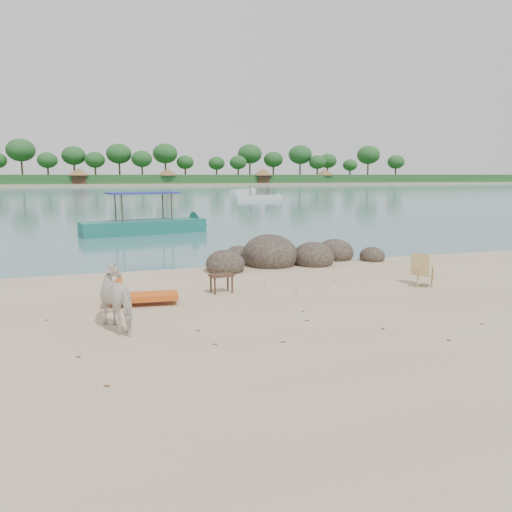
{
  "coord_description": "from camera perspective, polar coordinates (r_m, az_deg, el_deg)",
  "views": [
    {
      "loc": [
        -3.1,
        -9.66,
        2.99
      ],
      "look_at": [
        0.54,
        2.0,
        1.0
      ],
      "focal_mm": 35.0,
      "sensor_mm": 36.0,
      "label": 1
    }
  ],
  "objects": [
    {
      "name": "lounge_chair",
      "position": [
        11.8,
        -12.5,
        -4.27
      ],
      "size": [
        1.87,
        0.78,
        0.55
      ],
      "primitive_type": null,
      "rotation": [
        0.0,
        0.0,
        -0.08
      ],
      "color": "#DF541A",
      "rests_on": "ground"
    },
    {
      "name": "dead_leaves",
      "position": [
        10.52,
        4.26,
        -7.25
      ],
      "size": [
        8.5,
        6.84,
        0.0
      ],
      "color": "brown",
      "rests_on": "ground"
    },
    {
      "name": "boulders",
      "position": [
        16.84,
        3.36,
        -0.1
      ],
      "size": [
        6.43,
        2.99,
        1.38
      ],
      "rotation": [
        0.0,
        0.0,
        0.4
      ],
      "color": "#2E241E",
      "rests_on": "ground"
    },
    {
      "name": "far_scenery",
      "position": [
        146.39,
        -16.32,
        8.94
      ],
      "size": [
        420.0,
        18.0,
        9.5
      ],
      "color": "#1E4C1E",
      "rests_on": "ground"
    },
    {
      "name": "cow",
      "position": [
        10.08,
        -15.17,
        -4.71
      ],
      "size": [
        1.16,
        1.6,
        1.23
      ],
      "primitive_type": "imported",
      "rotation": [
        0.0,
        0.0,
        3.52
      ],
      "color": "beige",
      "rests_on": "ground"
    },
    {
      "name": "far_shore",
      "position": [
        179.71,
        -16.51,
        7.92
      ],
      "size": [
        420.0,
        90.0,
        1.4
      ],
      "primitive_type": "cube",
      "color": "tan",
      "rests_on": "ground"
    },
    {
      "name": "boat_far",
      "position": [
        84.78,
        -1.49,
        7.47
      ],
      "size": [
        5.98,
        5.07,
        0.75
      ],
      "primitive_type": null,
      "rotation": [
        0.0,
        0.0,
        0.66
      ],
      "color": "silver",
      "rests_on": "water"
    },
    {
      "name": "boat_near",
      "position": [
        26.62,
        -12.77,
        6.34
      ],
      "size": [
        7.36,
        3.09,
        3.48
      ],
      "primitive_type": null,
      "rotation": [
        0.0,
        0.0,
        0.21
      ],
      "color": "#19675B",
      "rests_on": "water"
    },
    {
      "name": "deck_chair",
      "position": [
        14.11,
        18.79,
        -1.72
      ],
      "size": [
        0.78,
        0.8,
        0.85
      ],
      "primitive_type": null,
      "rotation": [
        0.0,
        0.0,
        -0.61
      ],
      "color": "#A58752",
      "rests_on": "ground"
    },
    {
      "name": "boat_mid",
      "position": [
        61.86,
        0.34,
        7.83
      ],
      "size": [
        6.14,
        2.56,
        2.92
      ],
      "primitive_type": null,
      "rotation": [
        0.0,
        0.0,
        -0.21
      ],
      "color": "silver",
      "rests_on": "water"
    },
    {
      "name": "water",
      "position": [
        99.75,
        -15.68,
        7.19
      ],
      "size": [
        400.0,
        400.0,
        0.0
      ],
      "primitive_type": "plane",
      "color": "#3D727A",
      "rests_on": "ground"
    },
    {
      "name": "side_table",
      "position": [
        12.71,
        -3.96,
        -3.29
      ],
      "size": [
        0.63,
        0.46,
        0.47
      ],
      "primitive_type": null,
      "rotation": [
        0.0,
        0.0,
        0.16
      ],
      "color": "#351D15",
      "rests_on": "ground"
    }
  ]
}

